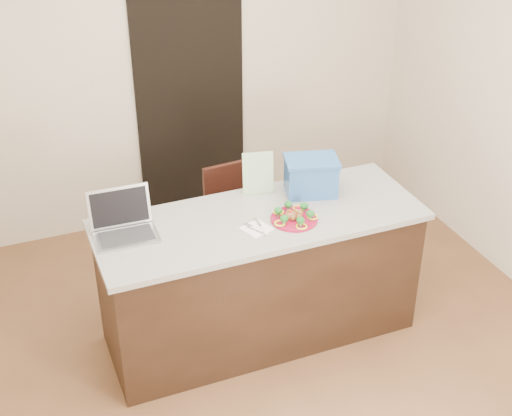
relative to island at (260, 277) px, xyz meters
name	(u,v)px	position (x,y,z in m)	size (l,w,h in m)	color
ground	(274,354)	(0.00, -0.25, -0.46)	(4.00, 4.00, 0.00)	brown
room_shell	(278,129)	(0.00, -0.25, 1.16)	(4.00, 4.00, 4.00)	white
doorway	(191,103)	(0.10, 1.73, 0.54)	(0.90, 0.02, 2.00)	black
island	(260,277)	(0.00, 0.00, 0.00)	(2.06, 0.76, 0.92)	black
plate	(294,219)	(0.18, -0.11, 0.47)	(0.29, 0.29, 0.02)	maroon
meatballs	(294,215)	(0.18, -0.12, 0.50)	(0.12, 0.11, 0.04)	brown
broccoli	(294,212)	(0.18, -0.11, 0.52)	(0.23, 0.25, 0.04)	#15501C
pepper_rings	(294,217)	(0.18, -0.11, 0.48)	(0.29, 0.28, 0.01)	#E7F319
napkin	(257,229)	(-0.07, -0.12, 0.46)	(0.15, 0.15, 0.01)	white
fork	(253,227)	(-0.09, -0.11, 0.47)	(0.07, 0.16, 0.00)	silver
knife	(262,228)	(-0.04, -0.14, 0.47)	(0.02, 0.21, 0.01)	white
yogurt_bottle	(291,217)	(0.16, -0.12, 0.49)	(0.03, 0.03, 0.07)	silver
laptop	(123,222)	(-0.82, 0.14, 0.53)	(0.38, 0.30, 0.26)	#A5A6AA
leaflet	(258,173)	(0.11, 0.29, 0.60)	(0.20, 0.00, 0.29)	silver
blue_box	(311,176)	(0.43, 0.16, 0.58)	(0.39, 0.33, 0.25)	#2B5A9B
chair	(233,214)	(0.09, 0.76, 0.03)	(0.41, 0.41, 0.87)	#361610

